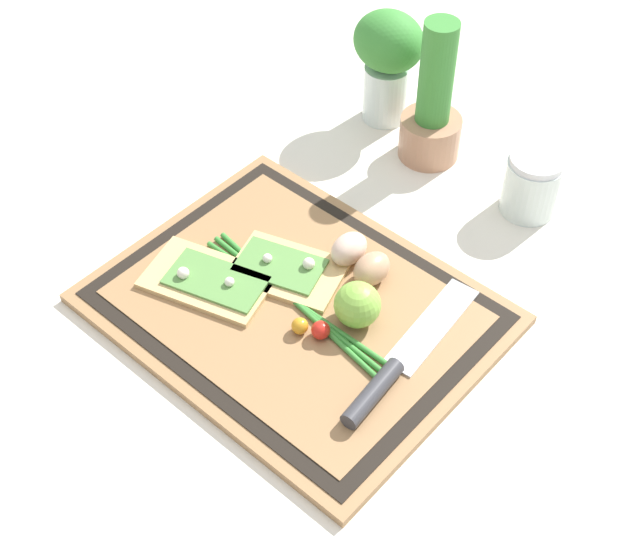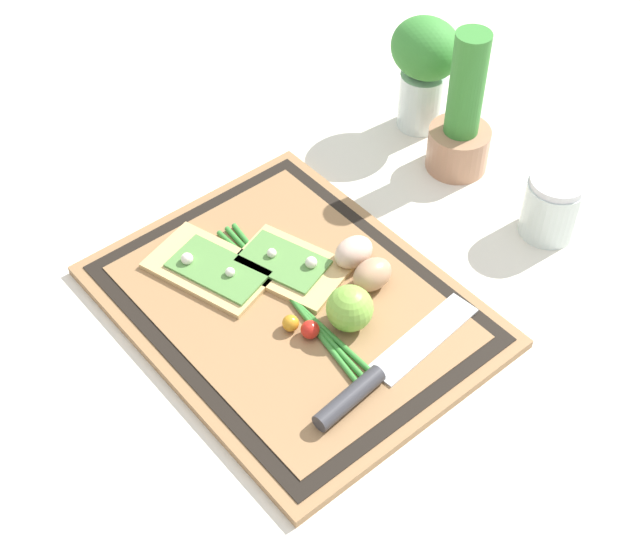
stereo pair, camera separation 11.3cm
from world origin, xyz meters
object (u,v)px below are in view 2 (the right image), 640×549
at_px(cherry_tomato_yellow, 291,323).
at_px(herb_pot, 461,124).
at_px(cherry_tomato_red, 310,330).
at_px(sauce_jar, 551,209).
at_px(knife, 372,380).
at_px(lime, 350,308).
at_px(pizza_slice_near, 212,268).
at_px(pizza_slice_far, 289,266).
at_px(egg_brown, 372,274).
at_px(egg_pink, 353,252).
at_px(herb_glass, 424,65).

xyz_separation_m(cherry_tomato_yellow, herb_pot, (-0.10, 0.40, 0.05)).
bearing_deg(herb_pot, cherry_tomato_red, -72.36).
relative_size(cherry_tomato_red, sauce_jar, 0.25).
xyz_separation_m(knife, lime, (-0.09, 0.04, 0.02)).
bearing_deg(pizza_slice_near, cherry_tomato_red, 9.72).
relative_size(pizza_slice_near, pizza_slice_far, 1.10).
relative_size(pizza_slice_near, knife, 0.69).
bearing_deg(pizza_slice_near, lime, 22.92).
distance_m(pizza_slice_near, cherry_tomato_red, 0.17).
bearing_deg(lime, pizza_slice_near, -157.08).
distance_m(egg_brown, cherry_tomato_red, 0.11).
distance_m(lime, cherry_tomato_yellow, 0.07).
xyz_separation_m(pizza_slice_near, sauce_jar, (0.22, 0.41, 0.02)).
bearing_deg(pizza_slice_far, sauce_jar, 63.83).
bearing_deg(cherry_tomato_yellow, knife, 8.94).
relative_size(herb_pot, sauce_jar, 2.41).
bearing_deg(knife, herb_pot, 120.87).
xyz_separation_m(egg_pink, lime, (0.08, -0.07, 0.01)).
distance_m(knife, cherry_tomato_red, 0.10).
height_order(cherry_tomato_red, herb_glass, herb_glass).
xyz_separation_m(pizza_slice_near, egg_brown, (0.15, 0.14, 0.01)).
bearing_deg(lime, cherry_tomato_red, -108.82).
bearing_deg(pizza_slice_near, cherry_tomato_yellow, 6.93).
distance_m(egg_pink, herb_glass, 0.34).
height_order(egg_brown, cherry_tomato_red, egg_brown).
relative_size(cherry_tomato_yellow, herb_pot, 0.09).
xyz_separation_m(lime, cherry_tomato_red, (-0.02, -0.05, -0.02)).
height_order(pizza_slice_near, sauce_jar, sauce_jar).
bearing_deg(pizza_slice_near, egg_pink, 54.56).
bearing_deg(egg_pink, herb_pot, 103.57).
bearing_deg(herb_pot, pizza_slice_near, -96.08).
xyz_separation_m(pizza_slice_far, herb_pot, (-0.02, 0.33, 0.06)).
distance_m(cherry_tomato_yellow, herb_pot, 0.41).
height_order(pizza_slice_far, lime, lime).
relative_size(egg_brown, sauce_jar, 0.60).
bearing_deg(knife, pizza_slice_far, 168.47).
height_order(lime, sauce_jar, sauce_jar).
bearing_deg(knife, cherry_tomato_red, -175.14).
bearing_deg(cherry_tomato_red, herb_pot, 107.64).
height_order(herb_pot, sauce_jar, herb_pot).
height_order(cherry_tomato_red, sauce_jar, sauce_jar).
xyz_separation_m(lime, cherry_tomato_yellow, (-0.04, -0.06, -0.02)).
relative_size(herb_pot, herb_glass, 1.23).
distance_m(egg_brown, sauce_jar, 0.27).
distance_m(cherry_tomato_yellow, herb_glass, 0.48).
height_order(knife, egg_brown, egg_brown).
distance_m(cherry_tomato_yellow, sauce_jar, 0.40).
height_order(knife, herb_pot, herb_pot).
xyz_separation_m(pizza_slice_far, herb_glass, (-0.12, 0.36, 0.09)).
bearing_deg(herb_glass, herb_pot, -14.70).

